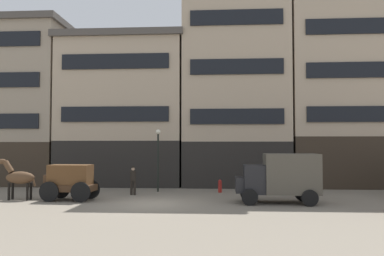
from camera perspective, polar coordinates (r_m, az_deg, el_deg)
ground_plane at (r=20.80m, az=-5.90°, el=-11.04°), size 120.00×120.00×0.00m
building_far_left at (r=35.43m, az=-25.23°, el=3.29°), size 10.30×7.34×12.95m
building_center_left at (r=31.83m, az=-9.70°, el=2.46°), size 9.87×7.34×11.56m
building_center_right at (r=31.45m, az=6.25°, el=8.45°), size 8.37×7.34×18.02m
building_far_right at (r=32.94m, az=22.07°, el=6.79°), size 10.18×7.34×16.52m
cargo_wagon at (r=22.86m, az=-17.58°, el=-7.27°), size 2.98×1.67×1.98m
draft_horse at (r=24.07m, az=-24.18°, el=-6.63°), size 2.35×0.70×2.30m
delivery_truck_near at (r=21.27m, az=12.84°, el=-6.95°), size 4.38×2.20×2.62m
pedestrian_officer at (r=24.37m, az=-8.67°, el=-7.44°), size 0.51×0.51×1.79m
streetlamp_curbside at (r=25.78m, az=-5.02°, el=-3.42°), size 0.32×0.32×4.12m
fire_hydrant_curbside at (r=25.46m, az=4.14°, el=-8.50°), size 0.24×0.24×0.83m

